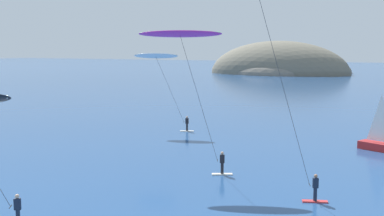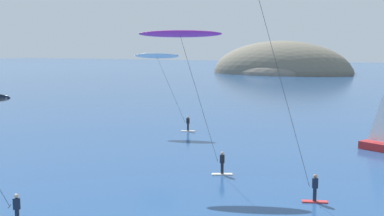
{
  "view_description": "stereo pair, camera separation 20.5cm",
  "coord_description": "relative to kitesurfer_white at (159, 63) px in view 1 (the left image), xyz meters",
  "views": [
    {
      "loc": [
        24.66,
        -9.12,
        9.21
      ],
      "look_at": [
        8.96,
        21.62,
        4.84
      ],
      "focal_mm": 45.0,
      "sensor_mm": 36.0,
      "label": 1
    },
    {
      "loc": [
        24.84,
        -9.03,
        9.21
      ],
      "look_at": [
        8.96,
        21.62,
        4.84
      ],
      "focal_mm": 45.0,
      "sensor_mm": 36.0,
      "label": 2
    }
  ],
  "objects": [
    {
      "name": "kitesurfer_white",
      "position": [
        0.0,
        0.0,
        0.0
      ],
      "size": [
        6.6,
        2.79,
        8.65
      ],
      "color": "silver",
      "rests_on": "ground"
    },
    {
      "name": "kitesurfer_magenta",
      "position": [
        11.06,
        -14.97,
        1.77
      ],
      "size": [
        6.59,
        3.23,
        10.46
      ],
      "color": "silver",
      "rests_on": "ground"
    },
    {
      "name": "headland_island",
      "position": [
        -22.51,
        123.14,
        -7.55
      ],
      "size": [
        49.3,
        49.48,
        22.93
      ],
      "color": "#6B6656",
      "rests_on": "ground"
    }
  ]
}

